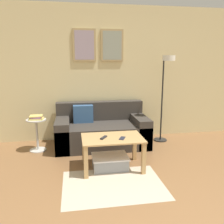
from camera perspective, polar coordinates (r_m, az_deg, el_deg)
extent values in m
cube|color=beige|center=(4.69, 0.41, 9.13)|extent=(5.60, 0.06, 2.55)
cube|color=tan|center=(4.59, -6.68, 15.69)|extent=(0.43, 0.02, 0.59)
cube|color=#A393A8|center=(4.58, -6.67, 15.70)|extent=(0.36, 0.01, 0.52)
cube|color=tan|center=(4.65, 0.04, 15.73)|extent=(0.43, 0.02, 0.59)
cube|color=#939E8E|center=(4.64, 0.06, 15.74)|extent=(0.36, 0.01, 0.52)
cube|color=#C1B299|center=(3.12, 0.30, -17.07)|extent=(1.26, 0.92, 0.01)
cube|color=#38332D|center=(4.35, -2.39, -5.48)|extent=(1.64, 0.86, 0.41)
cube|color=#38332D|center=(4.57, -2.94, 0.35)|extent=(1.64, 0.20, 0.35)
cube|color=#38332D|center=(4.31, -11.72, -5.07)|extent=(0.24, 0.86, 0.53)
cube|color=#38332D|center=(4.47, 6.58, -4.27)|extent=(0.24, 0.86, 0.53)
cube|color=#335684|center=(4.39, -6.95, -0.46)|extent=(0.36, 0.14, 0.32)
cube|color=tan|center=(3.38, 0.09, -6.28)|extent=(0.86, 0.56, 0.02)
cube|color=tan|center=(3.20, -6.29, -11.97)|extent=(0.06, 0.06, 0.45)
cube|color=tan|center=(3.32, 7.63, -11.03)|extent=(0.06, 0.06, 0.45)
cube|color=tan|center=(3.65, -6.73, -8.85)|extent=(0.06, 0.06, 0.45)
cube|color=tan|center=(3.76, 5.45, -8.16)|extent=(0.06, 0.06, 0.45)
cube|color=gray|center=(3.52, -0.49, -12.06)|extent=(0.49, 0.36, 0.17)
cube|color=silver|center=(3.48, -0.50, -10.65)|extent=(0.51, 0.38, 0.02)
cylinder|color=black|center=(4.78, 11.52, -6.56)|extent=(0.25, 0.25, 0.02)
cylinder|color=black|center=(4.59, 11.95, 2.97)|extent=(0.03, 0.03, 1.58)
cylinder|color=black|center=(4.43, 12.96, 12.90)|extent=(0.02, 0.23, 0.02)
cylinder|color=white|center=(4.32, 13.51, 12.50)|extent=(0.22, 0.22, 0.09)
cylinder|color=silver|center=(4.38, -17.35, -8.68)|extent=(0.28, 0.28, 0.01)
cylinder|color=silver|center=(4.30, -17.58, -5.32)|extent=(0.04, 0.04, 0.52)
cylinder|color=silver|center=(4.23, -17.82, -1.82)|extent=(0.33, 0.33, 0.02)
cube|color=#D8C666|center=(4.21, -17.70, -1.54)|extent=(0.24, 0.18, 0.03)
cube|color=#8C4C93|center=(4.21, -17.70, -1.20)|extent=(0.18, 0.17, 0.02)
cube|color=#D8C666|center=(4.22, -17.80, -0.90)|extent=(0.22, 0.19, 0.02)
cube|color=#232328|center=(3.33, -2.03, -6.16)|extent=(0.12, 0.15, 0.02)
cube|color=#1E2338|center=(3.33, 2.48, -6.32)|extent=(0.12, 0.15, 0.01)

